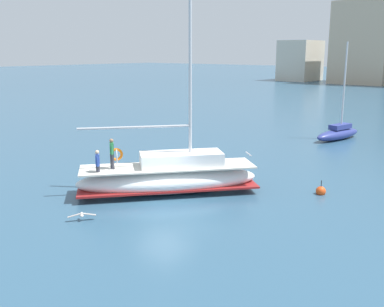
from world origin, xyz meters
The scene contains 5 objects.
ground_plane centered at (0.00, 0.00, 0.00)m, with size 400.00×400.00×0.00m, color #2D516B.
main_sailboat centered at (-0.92, 1.40, 0.92)m, with size 8.00×8.90×14.39m.
moored_sloop_far centered at (0.32, 21.46, 0.59)m, with size 2.42×5.76×8.16m.
seagull centered at (-1.23, -4.08, 0.27)m, with size 0.85×1.08×0.18m.
mooring_buoy centered at (5.43, 6.30, 0.16)m, with size 0.53×0.53×0.86m.
Camera 1 is at (14.46, -15.43, 7.38)m, focal length 41.74 mm.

